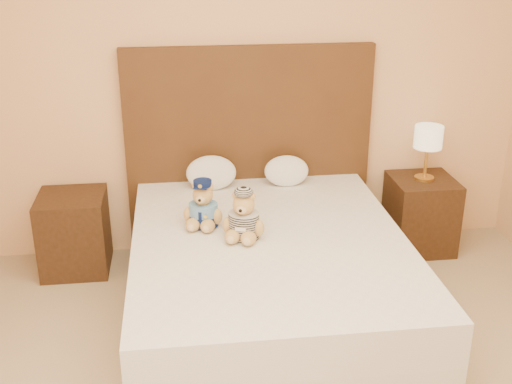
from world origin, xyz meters
TOP-DOWN VIEW (x-y plane):
  - room_walls at (0.00, 0.46)m, footprint 4.04×4.52m
  - bed at (0.00, 1.20)m, footprint 1.60×2.00m
  - headboard at (0.00, 2.21)m, footprint 1.75×0.08m
  - nightstand_left at (-1.25, 2.00)m, footprint 0.45×0.45m
  - nightstand_right at (1.25, 2.00)m, footprint 0.45×0.45m
  - lamp at (1.25, 2.00)m, footprint 0.20×0.20m
  - teddy_police at (-0.37, 1.42)m, footprint 0.32×0.31m
  - teddy_prisoner at (-0.15, 1.22)m, footprint 0.33×0.33m
  - pillow_left at (-0.29, 2.03)m, footprint 0.35×0.22m
  - pillow_right at (0.24, 2.03)m, footprint 0.31×0.20m

SIDE VIEW (x-z plane):
  - nightstand_left at x=-1.25m, z-range 0.00..0.55m
  - nightstand_right at x=1.25m, z-range 0.00..0.55m
  - bed at x=0.00m, z-range 0.00..0.55m
  - pillow_right at x=0.24m, z-range 0.55..0.77m
  - pillow_left at x=-0.29m, z-range 0.55..0.79m
  - teddy_police at x=-0.37m, z-range 0.55..0.84m
  - teddy_prisoner at x=-0.15m, z-range 0.55..0.84m
  - headboard at x=0.00m, z-range 0.00..1.50m
  - lamp at x=1.25m, z-range 0.65..1.05m
  - room_walls at x=0.00m, z-range 0.45..3.17m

